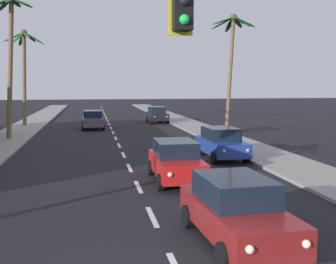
{
  "coord_description": "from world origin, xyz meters",
  "views": [
    {
      "loc": [
        -1.74,
        -7.36,
        3.97
      ],
      "look_at": [
        1.09,
        8.0,
        2.2
      ],
      "focal_mm": 44.45,
      "sensor_mm": 36.0,
      "label": 1
    }
  ],
  "objects_px": {
    "palm_left_third": "(11,39)",
    "sedan_third_in_queue": "(176,161)",
    "sedan_oncoming_far": "(93,120)",
    "palm_right_third": "(232,46)",
    "sedan_parked_nearest_kerb": "(221,143)",
    "sedan_parked_mid_kerb": "(157,114)",
    "palm_left_farthest": "(24,60)",
    "sedan_lead_at_stop_bar": "(236,210)"
  },
  "relations": [
    {
      "from": "sedan_parked_nearest_kerb",
      "to": "palm_left_third",
      "type": "height_order",
      "value": "palm_left_third"
    },
    {
      "from": "palm_left_third",
      "to": "palm_right_third",
      "type": "height_order",
      "value": "palm_left_third"
    },
    {
      "from": "sedan_oncoming_far",
      "to": "palm_right_third",
      "type": "xyz_separation_m",
      "value": [
        10.56,
        -7.41,
        6.11
      ]
    },
    {
      "from": "sedan_lead_at_stop_bar",
      "to": "sedan_oncoming_far",
      "type": "relative_size",
      "value": 1.0
    },
    {
      "from": "sedan_oncoming_far",
      "to": "sedan_parked_mid_kerb",
      "type": "distance_m",
      "value": 8.69
    },
    {
      "from": "sedan_parked_mid_kerb",
      "to": "palm_left_third",
      "type": "distance_m",
      "value": 18.59
    },
    {
      "from": "sedan_third_in_queue",
      "to": "palm_right_third",
      "type": "bearing_deg",
      "value": 62.92
    },
    {
      "from": "palm_left_farthest",
      "to": "palm_right_third",
      "type": "xyz_separation_m",
      "value": [
        16.81,
        -10.9,
        0.62
      ]
    },
    {
      "from": "sedan_third_in_queue",
      "to": "palm_left_farthest",
      "type": "height_order",
      "value": "palm_left_farthest"
    },
    {
      "from": "sedan_third_in_queue",
      "to": "sedan_parked_nearest_kerb",
      "type": "height_order",
      "value": "same"
    },
    {
      "from": "sedan_parked_nearest_kerb",
      "to": "palm_left_third",
      "type": "xyz_separation_m",
      "value": [
        -12.34,
        9.82,
        6.29
      ]
    },
    {
      "from": "sedan_parked_nearest_kerb",
      "to": "palm_left_farthest",
      "type": "distance_m",
      "value": 24.74
    },
    {
      "from": "sedan_oncoming_far",
      "to": "palm_left_third",
      "type": "bearing_deg",
      "value": -128.4
    },
    {
      "from": "sedan_third_in_queue",
      "to": "sedan_lead_at_stop_bar",
      "type": "bearing_deg",
      "value": -88.98
    },
    {
      "from": "sedan_parked_nearest_kerb",
      "to": "palm_right_third",
      "type": "relative_size",
      "value": 0.48
    },
    {
      "from": "sedan_lead_at_stop_bar",
      "to": "palm_left_farthest",
      "type": "distance_m",
      "value": 33.9
    },
    {
      "from": "sedan_third_in_queue",
      "to": "palm_left_third",
      "type": "xyz_separation_m",
      "value": [
        -8.85,
        14.6,
        6.29
      ]
    },
    {
      "from": "palm_left_farthest",
      "to": "sedan_parked_mid_kerb",
      "type": "bearing_deg",
      "value": 8.45
    },
    {
      "from": "palm_left_third",
      "to": "palm_left_farthest",
      "type": "xyz_separation_m",
      "value": [
        -0.71,
        10.47,
        -0.81
      ]
    },
    {
      "from": "sedan_parked_nearest_kerb",
      "to": "palm_left_farthest",
      "type": "bearing_deg",
      "value": 122.75
    },
    {
      "from": "palm_left_third",
      "to": "sedan_third_in_queue",
      "type": "bearing_deg",
      "value": -58.76
    },
    {
      "from": "sedan_third_in_queue",
      "to": "palm_right_third",
      "type": "height_order",
      "value": "palm_right_third"
    },
    {
      "from": "sedan_third_in_queue",
      "to": "palm_right_third",
      "type": "xyz_separation_m",
      "value": [
        7.25,
        14.17,
        6.11
      ]
    },
    {
      "from": "sedan_lead_at_stop_bar",
      "to": "sedan_third_in_queue",
      "type": "distance_m",
      "value": 6.95
    },
    {
      "from": "sedan_parked_nearest_kerb",
      "to": "palm_right_third",
      "type": "bearing_deg",
      "value": 68.18
    },
    {
      "from": "palm_left_third",
      "to": "sedan_oncoming_far",
      "type": "bearing_deg",
      "value": 51.6
    },
    {
      "from": "sedan_oncoming_far",
      "to": "sedan_parked_nearest_kerb",
      "type": "xyz_separation_m",
      "value": [
        6.8,
        -16.81,
        0.0
      ]
    },
    {
      "from": "sedan_lead_at_stop_bar",
      "to": "palm_right_third",
      "type": "distance_m",
      "value": 23.11
    },
    {
      "from": "sedan_oncoming_far",
      "to": "palm_left_farthest",
      "type": "distance_m",
      "value": 9.02
    },
    {
      "from": "sedan_oncoming_far",
      "to": "sedan_parked_mid_kerb",
      "type": "bearing_deg",
      "value": 38.6
    },
    {
      "from": "palm_left_third",
      "to": "sedan_parked_nearest_kerb",
      "type": "bearing_deg",
      "value": -38.51
    },
    {
      "from": "sedan_parked_mid_kerb",
      "to": "palm_right_third",
      "type": "height_order",
      "value": "palm_right_third"
    },
    {
      "from": "sedan_parked_nearest_kerb",
      "to": "palm_left_farthest",
      "type": "relative_size",
      "value": 0.49
    },
    {
      "from": "sedan_parked_mid_kerb",
      "to": "palm_left_third",
      "type": "relative_size",
      "value": 0.44
    },
    {
      "from": "sedan_parked_mid_kerb",
      "to": "sedan_lead_at_stop_bar",
      "type": "bearing_deg",
      "value": -95.64
    },
    {
      "from": "sedan_third_in_queue",
      "to": "sedan_parked_mid_kerb",
      "type": "xyz_separation_m",
      "value": [
        3.48,
        27.01,
        0.0
      ]
    },
    {
      "from": "sedan_parked_nearest_kerb",
      "to": "palm_right_third",
      "type": "xyz_separation_m",
      "value": [
        3.76,
        9.39,
        6.11
      ]
    },
    {
      "from": "sedan_parked_mid_kerb",
      "to": "palm_left_farthest",
      "type": "xyz_separation_m",
      "value": [
        -13.04,
        -1.94,
        5.48
      ]
    },
    {
      "from": "sedan_oncoming_far",
      "to": "palm_left_farthest",
      "type": "relative_size",
      "value": 0.49
    },
    {
      "from": "sedan_lead_at_stop_bar",
      "to": "sedan_parked_mid_kerb",
      "type": "relative_size",
      "value": 1.01
    },
    {
      "from": "sedan_lead_at_stop_bar",
      "to": "palm_left_farthest",
      "type": "relative_size",
      "value": 0.49
    },
    {
      "from": "sedan_third_in_queue",
      "to": "sedan_oncoming_far",
      "type": "height_order",
      "value": "same"
    }
  ]
}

